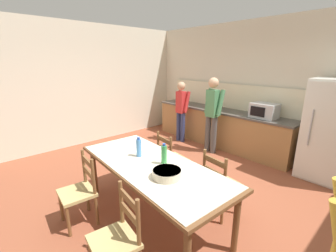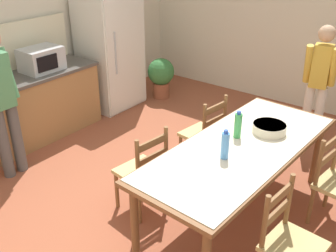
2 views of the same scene
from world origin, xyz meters
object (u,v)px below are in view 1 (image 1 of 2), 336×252
Objects in this scene: bottle_off_centre at (164,155)px; serving_bowl at (167,173)px; chair_side_near_left at (80,191)px; person_at_counter at (212,112)px; chair_side_far_right at (220,184)px; refrigerator at (333,132)px; bottle_near_centre at (139,148)px; chair_side_near_right at (117,239)px; person_at_sink at (181,109)px; dining_table at (151,169)px; chair_side_far_left at (171,159)px; microwave at (264,111)px.

bottle_off_centre reaches higher than serving_bowl.
person_at_counter is (-0.33, 3.14, 0.51)m from chair_side_near_left.
refrigerator is at bearing -100.77° from chair_side_far_right.
refrigerator is 1.92× the size of chair_side_near_left.
refrigerator is at bearing 61.95° from bottle_near_centre.
person_at_sink is (-2.33, 3.21, 0.42)m from chair_side_near_right.
chair_side_far_left reaches higher than dining_table.
chair_side_far_right is at bearing 79.35° from serving_bowl.
chair_side_near_left is at bearing 94.54° from chair_side_far_left.
serving_bowl is 0.80m from chair_side_near_right.
person_at_counter reaches higher than person_at_sink.
chair_side_far_right is (0.07, 1.51, 0.00)m from chair_side_near_right.
person_at_sink reaches higher than dining_table.
chair_side_near_right is 0.54× the size of person_at_counter.
person_at_counter is (-1.27, 2.50, 0.11)m from serving_bowl.
chair_side_near_right is (0.08, -0.69, -0.40)m from serving_bowl.
chair_side_far_left is (0.07, 1.51, 0.00)m from chair_side_near_left.
dining_table is at bearing 58.35° from chair_side_near_left.
refrigerator is 6.49× the size of bottle_off_centre.
chair_side_far_right reaches higher than dining_table.
chair_side_near_right is 1.00× the size of chair_side_far_left.
bottle_off_centre is 0.30× the size of chair_side_far_left.
chair_side_far_left is at bearing 121.24° from dining_table.
bottle_near_centre reaches higher than dining_table.
person_at_counter reaches higher than microwave.
serving_bowl is at bearing -138.18° from person_at_sink.
bottle_near_centre is at bearing -165.96° from person_at_counter.
chair_side_far_right is at bearing -175.62° from chair_side_far_left.
bottle_near_centre is 0.92m from chair_side_far_left.
refrigerator is at bearing 66.60° from dining_table.
chair_side_far_left is 0.59× the size of person_at_sink.
person_at_counter is at bearing -150.55° from microwave.
chair_side_far_right is 2.26m from person_at_counter.
chair_side_far_right is at bearing 94.72° from chair_side_near_right.
refrigerator is 1.23m from microwave.
dining_table is 0.95m from chair_side_near_right.
chair_side_far_left is at bearing 131.46° from bottle_off_centre.
serving_bowl is 0.21× the size of person_at_sink.
dining_table is at bearing -142.55° from person_at_sink.
microwave reaches higher than bottle_off_centre.
refrigerator reaches higher than bottle_near_centre.
chair_side_near_right and chair_side_far_left have the same top height.
chair_side_near_right is at bearing 94.53° from chair_side_far_right.
chair_side_near_left is (-0.58, -3.65, -0.60)m from microwave.
chair_side_near_left is (-1.02, 0.05, 0.00)m from chair_side_near_right.
chair_side_far_left is 1.75m from person_at_counter.
chair_side_near_left is 0.59× the size of person_at_sink.
chair_side_near_right reaches higher than dining_table.
dining_table is 7.23× the size of serving_bowl.
bottle_off_centre is at bearing -139.52° from person_at_sink.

